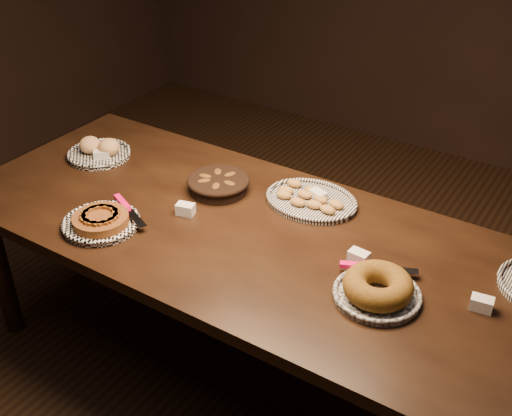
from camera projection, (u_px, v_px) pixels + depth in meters
The scene contains 8 objects.
ground at pixel (249, 370), 2.83m from camera, with size 5.00×5.00×0.00m, color black.
buffet_table at pixel (247, 245), 2.47m from camera, with size 2.40×1.00×0.75m.
apple_tart_plate at pixel (101, 221), 2.43m from camera, with size 0.32×0.32×0.06m.
madeleine_platter at pixel (310, 200), 2.58m from camera, with size 0.38×0.31×0.04m.
bundt_cake_plate at pixel (378, 289), 2.07m from camera, with size 0.32×0.33×0.09m.
croissant_basket at pixel (218, 183), 2.65m from camera, with size 0.28×0.28×0.06m.
bread_roll_plate at pixel (99, 151), 2.91m from camera, with size 0.29×0.29×0.09m.
tent_cards at pixel (275, 218), 2.45m from camera, with size 1.82×0.43×0.04m.
Camera 1 is at (1.12, -1.67, 2.11)m, focal length 45.00 mm.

